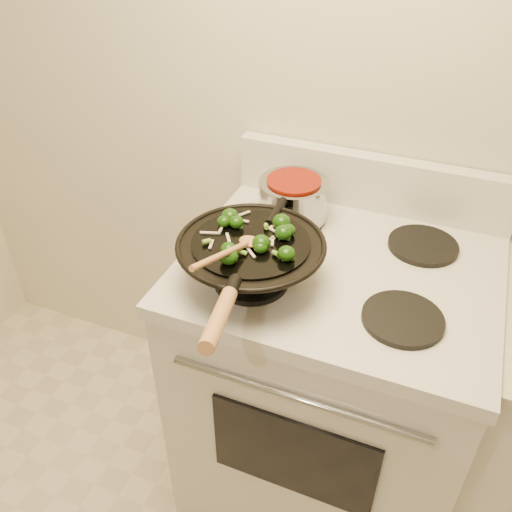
% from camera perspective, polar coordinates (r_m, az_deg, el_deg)
% --- Properties ---
extents(stove, '(0.78, 0.67, 1.08)m').
position_cam_1_polar(stove, '(1.68, 7.46, -13.02)').
color(stove, silver).
rests_on(stove, ground).
extents(wok, '(0.35, 0.57, 0.18)m').
position_cam_1_polar(wok, '(1.25, -0.56, -0.32)').
color(wok, black).
rests_on(wok, stove).
extents(stirfry, '(0.24, 0.23, 0.04)m').
position_cam_1_polar(stirfry, '(1.22, 0.05, 2.19)').
color(stirfry, '#123608').
rests_on(stirfry, wok).
extents(wooden_spoon, '(0.07, 0.24, 0.08)m').
position_cam_1_polar(wooden_spoon, '(1.16, -2.25, 0.78)').
color(wooden_spoon, '#A67041').
rests_on(wooden_spoon, wok).
extents(saucepan, '(0.19, 0.31, 0.11)m').
position_cam_1_polar(saucepan, '(1.49, 3.91, 6.07)').
color(saucepan, '#92959A').
rests_on(saucepan, stove).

